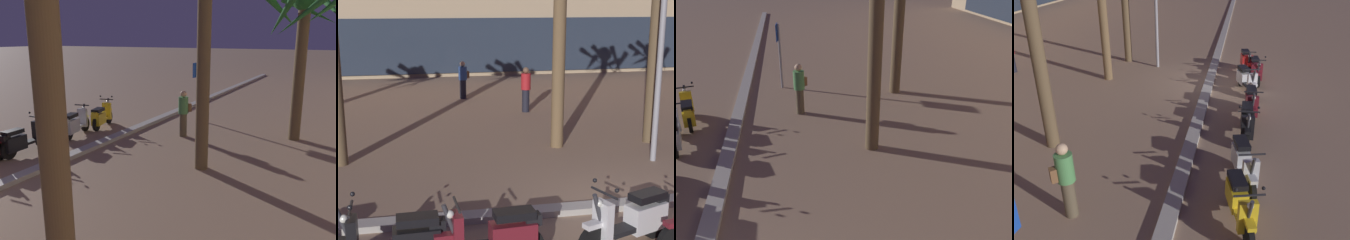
# 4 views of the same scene
# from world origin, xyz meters

# --- Properties ---
(ground_plane) EXTENTS (200.00, 200.00, 0.00)m
(ground_plane) POSITION_xyz_m (0.00, 0.00, 0.00)
(ground_plane) COLOR #93755B
(curb_strip) EXTENTS (60.00, 0.36, 0.12)m
(curb_strip) POSITION_xyz_m (0.00, 0.32, 0.06)
(curb_strip) COLOR #ADA89E
(curb_strip) RESTS_ON ground
(scooter_maroon_mid_centre) EXTENTS (1.74, 0.56, 1.04)m
(scooter_maroon_mid_centre) POSITION_xyz_m (-2.93, -1.27, 0.45)
(scooter_maroon_mid_centre) COLOR black
(scooter_maroon_mid_centre) RESTS_ON ground
(scooter_white_lead_nearest) EXTENTS (1.77, 0.85, 1.17)m
(scooter_white_lead_nearest) POSITION_xyz_m (-0.69, -1.09, 0.45)
(scooter_white_lead_nearest) COLOR black
(scooter_white_lead_nearest) RESTS_ON ground
(pedestrian_by_palm_tree) EXTENTS (0.34, 0.34, 1.58)m
(pedestrian_by_palm_tree) POSITION_xyz_m (-0.06, 8.84, 0.83)
(pedestrian_by_palm_tree) COLOR black
(pedestrian_by_palm_tree) RESTS_ON ground
(pedestrian_window_shopping) EXTENTS (0.45, 0.39, 1.50)m
(pedestrian_window_shopping) POSITION_xyz_m (-1.95, 11.75, 0.79)
(pedestrian_window_shopping) COLOR black
(pedestrian_window_shopping) RESTS_ON ground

